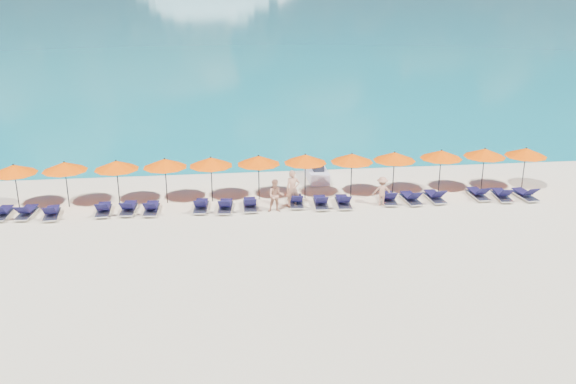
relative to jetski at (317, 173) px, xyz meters
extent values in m
plane|color=beige|center=(-2.18, -8.31, -0.39)|extent=(1400.00, 1400.00, 0.00)
ellipsoid|color=black|center=(-152.18, 551.69, -35.39)|extent=(162.00, 126.00, 85.50)
cube|color=white|center=(0.00, 0.03, -0.06)|extent=(1.02, 2.68, 0.61)
cube|color=black|center=(0.00, -0.20, 0.39)|extent=(0.56, 1.12, 0.39)
cylinder|color=black|center=(0.00, 0.70, 0.55)|extent=(0.61, 0.07, 0.07)
imported|color=tan|center=(-1.80, -4.05, 0.51)|extent=(0.67, 0.45, 1.80)
imported|color=tan|center=(-2.67, -4.60, 0.40)|extent=(0.78, 0.47, 1.58)
imported|color=tan|center=(2.47, -4.28, 0.31)|extent=(0.98, 0.60, 1.41)
cylinder|color=black|center=(-14.64, -2.97, 0.71)|extent=(0.05, 0.05, 2.20)
cone|color=#FF5000|center=(-14.64, -2.97, 1.63)|extent=(2.10, 2.10, 0.42)
sphere|color=black|center=(-14.64, -2.97, 1.85)|extent=(0.08, 0.08, 0.08)
cylinder|color=black|center=(-12.41, -2.79, 0.71)|extent=(0.05, 0.05, 2.20)
cone|color=#FF5000|center=(-12.41, -2.79, 1.63)|extent=(2.10, 2.10, 0.42)
sphere|color=black|center=(-12.41, -2.79, 1.85)|extent=(0.08, 0.08, 0.08)
cylinder|color=black|center=(-10.03, -2.85, 0.71)|extent=(0.05, 0.05, 2.20)
cone|color=#FF5000|center=(-10.03, -2.85, 1.63)|extent=(2.10, 2.10, 0.42)
sphere|color=black|center=(-10.03, -2.85, 1.85)|extent=(0.08, 0.08, 0.08)
cylinder|color=black|center=(-7.78, -2.78, 0.71)|extent=(0.05, 0.05, 2.20)
cone|color=#FF5000|center=(-7.78, -2.78, 1.63)|extent=(2.10, 2.10, 0.42)
sphere|color=black|center=(-7.78, -2.78, 1.85)|extent=(0.08, 0.08, 0.08)
cylinder|color=black|center=(-5.61, -2.81, 0.71)|extent=(0.05, 0.05, 2.20)
cone|color=#FF5000|center=(-5.61, -2.81, 1.63)|extent=(2.10, 2.10, 0.42)
sphere|color=black|center=(-5.61, -2.81, 1.85)|extent=(0.08, 0.08, 0.08)
cylinder|color=black|center=(-3.32, -2.79, 0.71)|extent=(0.05, 0.05, 2.20)
cone|color=#FF5000|center=(-3.32, -2.79, 1.63)|extent=(2.10, 2.10, 0.42)
sphere|color=black|center=(-3.32, -2.79, 1.85)|extent=(0.08, 0.08, 0.08)
cylinder|color=black|center=(-1.04, -2.83, 0.71)|extent=(0.05, 0.05, 2.20)
cone|color=#FF5000|center=(-1.04, -2.83, 1.63)|extent=(2.10, 2.10, 0.42)
sphere|color=black|center=(-1.04, -2.83, 1.85)|extent=(0.08, 0.08, 0.08)
cylinder|color=black|center=(1.25, -2.95, 0.71)|extent=(0.05, 0.05, 2.20)
cone|color=#FF5000|center=(1.25, -2.95, 1.63)|extent=(2.10, 2.10, 0.42)
sphere|color=black|center=(1.25, -2.95, 1.85)|extent=(0.08, 0.08, 0.08)
cylinder|color=black|center=(3.38, -2.95, 0.71)|extent=(0.05, 0.05, 2.20)
cone|color=#FF5000|center=(3.38, -2.95, 1.63)|extent=(2.10, 2.10, 0.42)
sphere|color=black|center=(3.38, -2.95, 1.85)|extent=(0.08, 0.08, 0.08)
cylinder|color=black|center=(5.79, -2.87, 0.71)|extent=(0.05, 0.05, 2.20)
cone|color=#FF5000|center=(5.79, -2.87, 1.63)|extent=(2.10, 2.10, 0.42)
sphere|color=black|center=(5.79, -2.87, 1.85)|extent=(0.08, 0.08, 0.08)
cylinder|color=black|center=(8.07, -2.82, 0.71)|extent=(0.05, 0.05, 2.20)
cone|color=#FF5000|center=(8.07, -2.82, 1.63)|extent=(2.10, 2.10, 0.42)
sphere|color=black|center=(8.07, -2.82, 1.85)|extent=(0.08, 0.08, 0.08)
cylinder|color=black|center=(10.18, -2.96, 0.71)|extent=(0.05, 0.05, 2.20)
cone|color=#FF5000|center=(10.18, -2.96, 1.63)|extent=(2.10, 2.10, 0.42)
sphere|color=black|center=(10.18, -2.96, 1.85)|extent=(0.08, 0.08, 0.08)
cube|color=silver|center=(-15.13, -3.85, -0.25)|extent=(0.65, 1.71, 0.06)
cube|color=#120F38|center=(-15.13, -3.60, -0.09)|extent=(0.57, 1.11, 0.04)
cube|color=silver|center=(-14.06, -3.90, -0.25)|extent=(0.78, 1.75, 0.06)
cube|color=#120F38|center=(-14.04, -3.65, -0.09)|extent=(0.66, 1.15, 0.04)
cube|color=#120F38|center=(-14.12, -4.44, 0.16)|extent=(0.60, 0.59, 0.43)
cube|color=silver|center=(-12.91, -4.11, -0.25)|extent=(0.75, 1.74, 0.06)
cube|color=#120F38|center=(-12.93, -3.86, -0.09)|extent=(0.64, 1.14, 0.04)
cube|color=#120F38|center=(-12.86, -4.66, 0.16)|extent=(0.59, 0.58, 0.43)
cube|color=silver|center=(-10.63, -3.92, -0.25)|extent=(0.68, 1.72, 0.06)
cube|color=#120F38|center=(-10.63, -3.67, -0.09)|extent=(0.59, 1.12, 0.04)
cube|color=#120F38|center=(-10.61, -4.47, 0.16)|extent=(0.57, 0.56, 0.43)
cube|color=silver|center=(-9.49, -3.90, -0.25)|extent=(0.71, 1.73, 0.06)
cube|color=#120F38|center=(-9.48, -3.65, -0.09)|extent=(0.61, 1.13, 0.04)
cube|color=#120F38|center=(-9.52, -4.44, 0.16)|extent=(0.58, 0.56, 0.43)
cube|color=silver|center=(-8.43, -4.05, -0.25)|extent=(0.69, 1.72, 0.06)
cube|color=#120F38|center=(-8.42, -3.80, -0.09)|extent=(0.59, 1.12, 0.04)
cube|color=#120F38|center=(-8.45, -4.60, 0.16)|extent=(0.57, 0.56, 0.43)
cube|color=silver|center=(-6.14, -3.99, -0.25)|extent=(0.75, 1.74, 0.06)
cube|color=#120F38|center=(-6.12, -3.74, -0.09)|extent=(0.64, 1.14, 0.04)
cube|color=#120F38|center=(-6.19, -4.53, 0.16)|extent=(0.59, 0.58, 0.43)
cube|color=silver|center=(-5.01, -4.16, -0.25)|extent=(0.79, 1.75, 0.06)
cube|color=#120F38|center=(-4.98, -3.91, -0.09)|extent=(0.66, 1.15, 0.04)
cube|color=#120F38|center=(-5.07, -4.71, 0.16)|extent=(0.60, 0.59, 0.43)
cube|color=silver|center=(-3.84, -4.08, -0.25)|extent=(0.65, 1.71, 0.06)
cube|color=#120F38|center=(-3.84, -3.83, -0.09)|extent=(0.57, 1.11, 0.04)
cube|color=#120F38|center=(-3.85, -4.63, 0.16)|extent=(0.56, 0.55, 0.43)
cube|color=silver|center=(-1.61, -3.86, -0.25)|extent=(0.73, 1.74, 0.06)
cube|color=#120F38|center=(-1.59, -3.61, -0.09)|extent=(0.62, 1.13, 0.04)
cube|color=#120F38|center=(-1.65, -4.41, 0.16)|extent=(0.58, 0.57, 0.43)
cube|color=silver|center=(-0.47, -4.17, -0.25)|extent=(0.72, 1.73, 0.06)
cube|color=#120F38|center=(-0.46, -3.92, -0.09)|extent=(0.61, 1.13, 0.04)
cube|color=#120F38|center=(-0.51, -4.72, 0.16)|extent=(0.58, 0.57, 0.43)
cube|color=silver|center=(0.61, -4.21, -0.25)|extent=(0.70, 1.73, 0.06)
cube|color=#120F38|center=(0.62, -3.96, -0.09)|extent=(0.60, 1.12, 0.04)
cube|color=#120F38|center=(0.58, -4.76, 0.16)|extent=(0.57, 0.56, 0.43)
cube|color=silver|center=(2.89, -3.98, -0.25)|extent=(0.77, 1.75, 0.06)
cube|color=#120F38|center=(2.91, -3.73, -0.09)|extent=(0.65, 1.14, 0.04)
cube|color=#120F38|center=(2.84, -4.53, 0.16)|extent=(0.60, 0.58, 0.43)
cube|color=silver|center=(3.97, -4.09, -0.25)|extent=(0.75, 1.74, 0.06)
cube|color=#120F38|center=(3.95, -3.84, -0.09)|extent=(0.63, 1.14, 0.04)
cube|color=#120F38|center=(4.01, -4.64, 0.16)|extent=(0.59, 0.58, 0.43)
cube|color=silver|center=(5.20, -4.00, -0.25)|extent=(0.71, 1.73, 0.06)
cube|color=#120F38|center=(5.19, -3.75, -0.09)|extent=(0.61, 1.13, 0.04)
cube|color=#120F38|center=(5.23, -4.55, 0.16)|extent=(0.58, 0.57, 0.43)
cube|color=silver|center=(7.47, -3.86, -0.25)|extent=(0.68, 1.72, 0.06)
cube|color=#120F38|center=(7.46, -3.62, -0.09)|extent=(0.59, 1.12, 0.04)
cube|color=#120F38|center=(7.49, -4.41, 0.16)|extent=(0.57, 0.56, 0.43)
cube|color=silver|center=(8.57, -4.18, -0.25)|extent=(0.76, 1.75, 0.06)
cube|color=#120F38|center=(8.59, -3.93, -0.09)|extent=(0.64, 1.14, 0.04)
cube|color=#120F38|center=(8.52, -4.73, 0.16)|extent=(0.59, 0.58, 0.43)
cube|color=silver|center=(9.73, -4.22, -0.25)|extent=(0.79, 1.75, 0.06)
cube|color=#120F38|center=(9.71, -3.97, -0.09)|extent=(0.66, 1.15, 0.04)
cube|color=#120F38|center=(9.79, -4.77, 0.16)|extent=(0.60, 0.59, 0.43)
camera|label=1|loc=(-5.40, -32.49, 10.29)|focal=40.00mm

